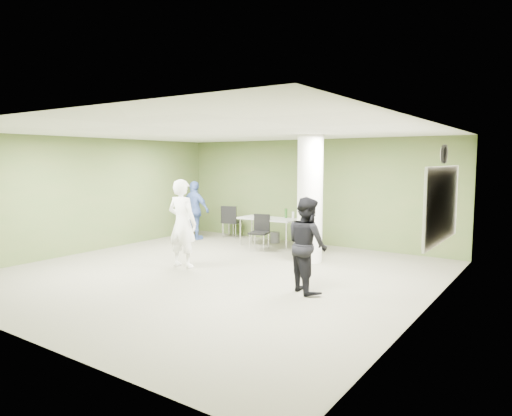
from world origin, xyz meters
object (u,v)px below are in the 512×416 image
Objects in this scene: woman_white at (182,223)px; man_black at (307,245)px; chair_back_left at (230,219)px; man_blue at (195,210)px; folding_table at (269,220)px.

woman_white reaches higher than man_black.
man_black is (3.03, -0.15, -0.11)m from woman_white.
man_blue reaches higher than chair_back_left.
woman_white is (-0.25, -3.00, 0.23)m from folding_table.
man_blue reaches higher than folding_table.
man_blue is at bearing -57.81° from woman_white.
folding_table is at bearing -173.19° from man_blue.
folding_table is at bearing -14.61° from man_black.
chair_back_left is (-1.71, 0.54, -0.16)m from folding_table.
man_black is at bearing 171.94° from woman_white.
folding_table is 0.95× the size of man_blue.
folding_table is 3.02m from woman_white.
folding_table is 1.72× the size of chair_back_left.
man_black reaches higher than chair_back_left.
woman_white reaches higher than chair_back_left.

